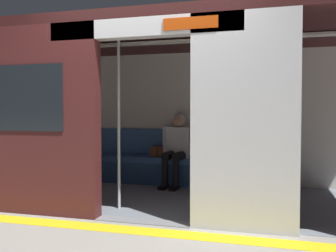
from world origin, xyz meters
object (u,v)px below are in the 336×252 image
at_px(bench_seat, 185,164).
at_px(grab_pole_far, 196,121).
at_px(grab_pole_door, 119,121).
at_px(person_seated, 177,144).
at_px(handbag, 159,151).
at_px(train_car, 165,88).
at_px(book, 205,157).

height_order(bench_seat, grab_pole_far, grab_pole_far).
distance_m(grab_pole_door, grab_pole_far, 0.95).
bearing_deg(grab_pole_far, person_seated, -68.61).
xyz_separation_m(person_seated, handbag, (0.35, -0.12, -0.14)).
relative_size(train_car, book, 29.09).
bearing_deg(grab_pole_far, book, -84.49).
bearing_deg(book, bench_seat, 38.82).
bearing_deg(train_car, grab_pole_door, 60.47).
bearing_deg(book, train_car, 101.65).
height_order(train_car, grab_pole_far, train_car).
xyz_separation_m(train_car, bench_seat, (-0.08, -0.94, -1.17)).
bearing_deg(handbag, book, 176.71).
relative_size(train_car, person_seated, 5.45).
height_order(bench_seat, person_seated, person_seated).
xyz_separation_m(handbag, grab_pole_far, (-0.95, 1.64, 0.55)).
distance_m(person_seated, grab_pole_far, 1.68).
bearing_deg(handbag, grab_pole_door, 90.15).
distance_m(person_seated, book, 0.49).
height_order(train_car, grab_pole_door, train_car).
bearing_deg(train_car, handbag, -68.62).
xyz_separation_m(handbag, grab_pole_door, (-0.00, 1.70, 0.55)).
bearing_deg(train_car, bench_seat, -94.86).
bearing_deg(person_seated, book, -169.86).
bearing_deg(bench_seat, book, -175.19).
xyz_separation_m(train_car, grab_pole_door, (0.39, 0.69, -0.43)).
distance_m(train_car, handbag, 1.46).
relative_size(train_car, bench_seat, 2.06).
xyz_separation_m(person_seated, grab_pole_door, (0.35, 1.58, 0.41)).
bearing_deg(grab_pole_far, grab_pole_door, 3.64).
height_order(person_seated, handbag, person_seated).
bearing_deg(grab_pole_far, handbag, -60.03).
bearing_deg(train_car, grab_pole_far, 131.13).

